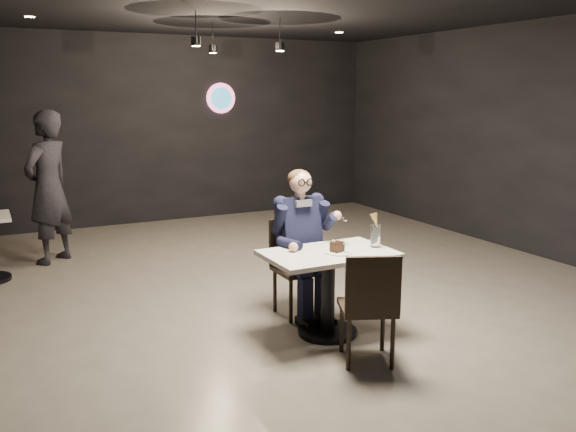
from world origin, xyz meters
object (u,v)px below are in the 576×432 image
main_table (328,293)px  seated_man (299,241)px  chair_far (299,268)px  passerby (48,187)px  chair_near (367,305)px  sundae_glass (375,236)px

main_table → seated_man: bearing=90.0°
chair_far → seated_man: (0.00, 0.00, 0.26)m
chair_far → passerby: 3.61m
chair_near → seated_man: (0.00, 1.15, 0.26)m
seated_man → sundae_glass: seated_man is taller
chair_far → main_table: bearing=-90.0°
main_table → sundae_glass: bearing=-4.6°
chair_near → seated_man: seated_man is taller
main_table → passerby: bearing=117.8°
sundae_glass → passerby: passerby is taller
seated_man → sundae_glass: size_ratio=7.29×
chair_near → main_table: bearing=112.8°
main_table → sundae_glass: size_ratio=5.57×
sundae_glass → chair_near: bearing=-129.1°
chair_far → passerby: passerby is taller
seated_man → sundae_glass: bearing=-52.0°
sundae_glass → passerby: (-2.35, 3.62, 0.10)m
main_table → seated_man: size_ratio=0.76×
main_table → seated_man: seated_man is taller
main_table → chair_near: bearing=-90.0°
sundae_glass → chair_far: bearing=128.0°
chair_near → passerby: (-1.89, 4.19, 0.49)m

